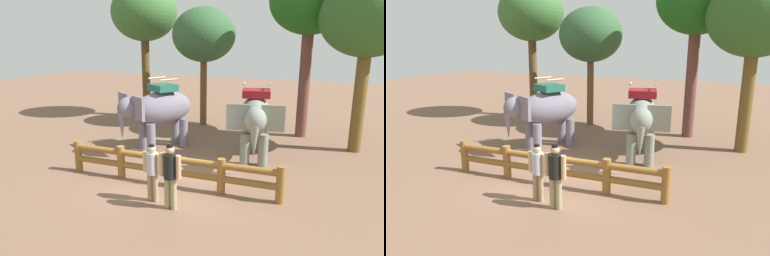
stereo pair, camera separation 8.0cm
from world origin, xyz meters
The scene contains 10 objects.
ground_plane centered at (0.00, 0.00, 0.00)m, with size 60.00×60.00×0.00m, color brown.
log_fence centered at (0.00, -0.26, 0.60)m, with size 6.88×0.57×1.05m.
elephant_near_left centered at (-2.12, 2.94, 1.60)m, with size 2.67×3.32×2.85m.
elephant_center centered at (1.76, 3.07, 1.58)m, with size 2.13×3.37×2.82m.
tourist_woman_in_black centered at (0.77, -1.60, 1.02)m, with size 0.62×0.36×1.77m.
tourist_man_in_blue centered at (0.11, -1.39, 0.94)m, with size 0.58×0.34×1.63m.
tree_far_left centered at (-5.85, 8.12, 5.63)m, with size 3.57×3.57×7.23m.
tree_back_center centered at (-2.09, 7.51, 4.49)m, with size 3.13×3.13×5.87m.
tree_far_right centered at (2.85, 7.24, 5.82)m, with size 3.41×3.41×7.39m.
tree_deep_back centered at (5.11, 5.79, 5.05)m, with size 3.49×3.49×6.61m.
Camera 1 is at (4.82, -9.19, 4.34)m, focal length 33.33 mm.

